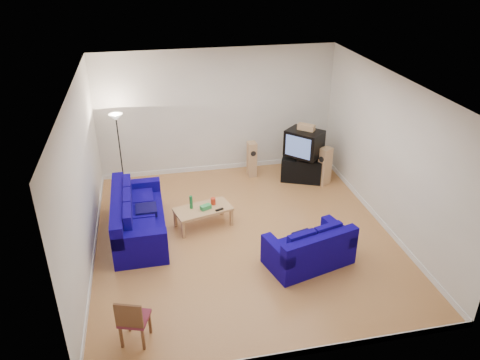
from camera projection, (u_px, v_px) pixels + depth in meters
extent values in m
cube|color=#975C2E|center=(244.00, 236.00, 9.70)|extent=(6.00, 6.50, 0.01)
cube|color=white|center=(245.00, 84.00, 8.23)|extent=(6.00, 6.50, 0.01)
cube|color=white|center=(217.00, 112.00, 11.79)|extent=(6.00, 0.01, 3.20)
cube|color=white|center=(296.00, 270.00, 6.13)|extent=(6.00, 0.01, 3.20)
cube|color=white|center=(82.00, 181.00, 8.42)|extent=(0.01, 6.50, 3.20)
cube|color=white|center=(388.00, 153.00, 9.51)|extent=(0.01, 6.50, 3.20)
cube|color=white|center=(218.00, 167.00, 12.49)|extent=(6.00, 0.02, 0.12)
cube|color=white|center=(290.00, 354.00, 6.85)|extent=(6.00, 0.02, 0.12)
cube|color=white|center=(94.00, 251.00, 9.13)|extent=(0.02, 6.50, 0.12)
cube|color=white|center=(378.00, 218.00, 10.21)|extent=(0.02, 6.50, 0.12)
cube|color=#0A005F|center=(140.00, 225.00, 9.65)|extent=(1.04, 2.36, 0.45)
cube|color=#0A005F|center=(118.00, 208.00, 9.37)|extent=(0.26, 2.36, 0.46)
cube|color=#0A005F|center=(137.00, 186.00, 10.41)|extent=(1.02, 0.25, 0.26)
cube|color=#0A005F|center=(139.00, 239.00, 8.57)|extent=(1.02, 0.25, 0.26)
cube|color=#0A0638|center=(146.00, 210.00, 9.53)|extent=(0.43, 0.43, 0.13)
cube|color=#0A005F|center=(308.00, 254.00, 8.81)|extent=(1.75, 1.27, 0.39)
cube|color=#0A005F|center=(320.00, 246.00, 8.37)|extent=(1.57, 0.62, 0.40)
cube|color=#0A005F|center=(278.00, 250.00, 8.39)|extent=(0.43, 0.90, 0.22)
cube|color=#0A005F|center=(339.00, 231.00, 8.95)|extent=(0.43, 0.90, 0.22)
cube|color=#0A0638|center=(305.00, 237.00, 8.79)|extent=(0.46, 0.46, 0.11)
cube|color=tan|center=(203.00, 209.00, 9.86)|extent=(1.29, 0.87, 0.05)
cube|color=tan|center=(183.00, 230.00, 9.54)|extent=(0.07, 0.07, 0.38)
cube|color=tan|center=(175.00, 218.00, 9.94)|extent=(0.07, 0.07, 0.38)
cube|color=tan|center=(231.00, 218.00, 9.97)|extent=(0.07, 0.07, 0.38)
cube|color=tan|center=(222.00, 207.00, 10.36)|extent=(0.07, 0.07, 0.38)
cylinder|color=#197233|center=(191.00, 202.00, 9.78)|extent=(0.08, 0.08, 0.29)
cube|color=green|center=(206.00, 207.00, 9.80)|extent=(0.25, 0.20, 0.09)
cylinder|color=red|center=(213.00, 201.00, 9.96)|extent=(0.12, 0.12, 0.15)
cube|color=black|center=(219.00, 210.00, 9.78)|extent=(0.19, 0.11, 0.02)
cube|color=black|center=(302.00, 169.00, 11.84)|extent=(1.13, 0.89, 0.61)
cube|color=black|center=(303.00, 157.00, 11.63)|extent=(0.41, 0.34, 0.09)
cube|color=black|center=(304.00, 143.00, 11.48)|extent=(1.02, 1.03, 0.65)
cube|color=#3B4F82|center=(298.00, 147.00, 11.25)|extent=(0.47, 0.50, 0.52)
cube|color=tan|center=(306.00, 127.00, 11.34)|extent=(0.42, 0.40, 0.15)
cube|color=tan|center=(252.00, 159.00, 11.98)|extent=(0.22, 0.28, 0.92)
cylinder|color=black|center=(253.00, 154.00, 11.76)|extent=(0.14, 0.02, 0.14)
cube|color=tan|center=(325.00, 166.00, 11.55)|extent=(0.36, 0.33, 0.97)
cylinder|color=black|center=(322.00, 159.00, 11.36)|extent=(0.09, 0.14, 0.14)
cylinder|color=black|center=(125.00, 187.00, 11.60)|extent=(0.24, 0.24, 0.03)
cylinder|color=black|center=(120.00, 153.00, 11.18)|extent=(0.03, 0.03, 1.78)
cone|color=white|center=(116.00, 117.00, 10.77)|extent=(0.33, 0.33, 0.14)
cube|color=brown|center=(121.00, 337.00, 6.95)|extent=(0.05, 0.05, 0.41)
cube|color=brown|center=(129.00, 321.00, 7.25)|extent=(0.05, 0.05, 0.41)
cube|color=brown|center=(143.00, 339.00, 6.91)|extent=(0.05, 0.05, 0.41)
cube|color=brown|center=(150.00, 323.00, 7.21)|extent=(0.05, 0.05, 0.41)
cube|color=maroon|center=(134.00, 318.00, 6.98)|extent=(0.52, 0.52, 0.06)
cube|color=brown|center=(129.00, 316.00, 6.71)|extent=(0.40, 0.17, 0.41)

